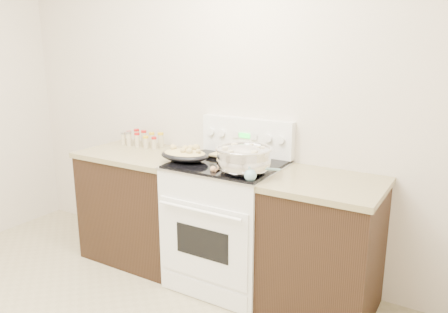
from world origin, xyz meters
The scene contains 9 objects.
counter_left centered at (-0.48, 1.43, 0.46)m, with size 0.93×0.67×0.92m.
counter_right centered at (1.08, 1.43, 0.46)m, with size 0.73×0.67×0.92m.
kitchen_range centered at (0.35, 1.42, 0.49)m, with size 0.78×0.73×1.22m.
mixing_bowl centered at (0.56, 1.27, 1.03)m, with size 0.46×0.46×0.22m.
roasting_pan centered at (0.06, 1.30, 0.99)m, with size 0.39×0.28×0.12m.
baking_sheet centered at (0.34, 1.56, 0.96)m, with size 0.39×0.28×0.06m.
wooden_spoon centered at (0.38, 1.22, 0.95)m, with size 0.05×0.25×0.04m.
blue_ladle centered at (0.69, 1.15, 0.98)m, with size 0.16×0.26×0.10m.
spice_jars centered at (-0.60, 1.59, 0.98)m, with size 0.39×0.15×0.13m.
Camera 1 is at (1.88, -1.19, 1.77)m, focal length 35.00 mm.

